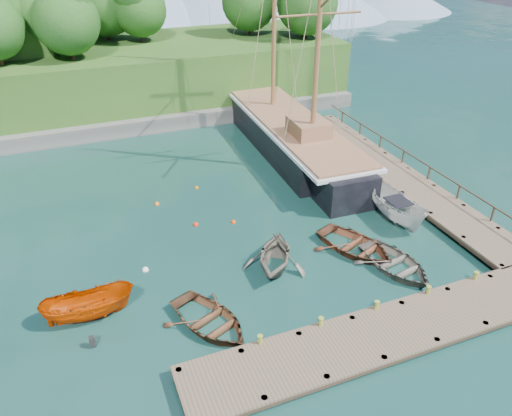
{
  "coord_description": "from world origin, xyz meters",
  "views": [
    {
      "loc": [
        -10.04,
        -19.71,
        16.89
      ],
      "look_at": [
        -0.72,
        3.6,
        2.0
      ],
      "focal_mm": 35.0,
      "sensor_mm": 36.0,
      "label": 1
    }
  ],
  "objects_px": {
    "rowboat_3": "(395,269)",
    "schooner": "(290,138)",
    "rowboat_0": "(210,326)",
    "rowboat_1": "(274,268)",
    "rowboat_2": "(355,251)",
    "cabin_boat_white": "(395,220)",
    "motorboat_orange": "(91,318)"
  },
  "relations": [
    {
      "from": "rowboat_2",
      "to": "cabin_boat_white",
      "type": "height_order",
      "value": "cabin_boat_white"
    },
    {
      "from": "rowboat_0",
      "to": "rowboat_1",
      "type": "height_order",
      "value": "rowboat_1"
    },
    {
      "from": "rowboat_2",
      "to": "rowboat_3",
      "type": "relative_size",
      "value": 1.04
    },
    {
      "from": "rowboat_0",
      "to": "motorboat_orange",
      "type": "height_order",
      "value": "motorboat_orange"
    },
    {
      "from": "rowboat_3",
      "to": "cabin_boat_white",
      "type": "xyz_separation_m",
      "value": [
        3.04,
        4.25,
        0.0
      ]
    },
    {
      "from": "motorboat_orange",
      "to": "rowboat_0",
      "type": "bearing_deg",
      "value": -114.55
    },
    {
      "from": "rowboat_0",
      "to": "motorboat_orange",
      "type": "relative_size",
      "value": 1.05
    },
    {
      "from": "motorboat_orange",
      "to": "schooner",
      "type": "xyz_separation_m",
      "value": [
        17.37,
        14.34,
        1.13
      ]
    },
    {
      "from": "rowboat_0",
      "to": "rowboat_3",
      "type": "xyz_separation_m",
      "value": [
        10.77,
        0.44,
        0.0
      ]
    },
    {
      "from": "rowboat_3",
      "to": "rowboat_1",
      "type": "bearing_deg",
      "value": 146.94
    },
    {
      "from": "rowboat_3",
      "to": "motorboat_orange",
      "type": "distance_m",
      "value": 16.11
    },
    {
      "from": "rowboat_1",
      "to": "cabin_boat_white",
      "type": "bearing_deg",
      "value": 40.81
    },
    {
      "from": "rowboat_0",
      "to": "cabin_boat_white",
      "type": "relative_size",
      "value": 0.9
    },
    {
      "from": "rowboat_0",
      "to": "schooner",
      "type": "distance_m",
      "value": 20.98
    },
    {
      "from": "rowboat_3",
      "to": "motorboat_orange",
      "type": "height_order",
      "value": "motorboat_orange"
    },
    {
      "from": "cabin_boat_white",
      "to": "motorboat_orange",
      "type": "bearing_deg",
      "value": -174.11
    },
    {
      "from": "rowboat_2",
      "to": "schooner",
      "type": "relative_size",
      "value": 0.17
    },
    {
      "from": "rowboat_3",
      "to": "schooner",
      "type": "xyz_separation_m",
      "value": [
        1.42,
        16.61,
        1.13
      ]
    },
    {
      "from": "rowboat_2",
      "to": "motorboat_orange",
      "type": "distance_m",
      "value": 14.8
    },
    {
      "from": "rowboat_0",
      "to": "rowboat_3",
      "type": "distance_m",
      "value": 10.78
    },
    {
      "from": "rowboat_1",
      "to": "rowboat_2",
      "type": "relative_size",
      "value": 0.85
    },
    {
      "from": "rowboat_0",
      "to": "rowboat_2",
      "type": "bearing_deg",
      "value": -7.46
    },
    {
      "from": "motorboat_orange",
      "to": "cabin_boat_white",
      "type": "distance_m",
      "value": 19.09
    },
    {
      "from": "rowboat_1",
      "to": "cabin_boat_white",
      "type": "height_order",
      "value": "rowboat_1"
    },
    {
      "from": "rowboat_2",
      "to": "cabin_boat_white",
      "type": "relative_size",
      "value": 0.95
    },
    {
      "from": "rowboat_1",
      "to": "cabin_boat_white",
      "type": "distance_m",
      "value": 9.29
    },
    {
      "from": "cabin_boat_white",
      "to": "rowboat_3",
      "type": "bearing_deg",
      "value": -125.66
    },
    {
      "from": "rowboat_2",
      "to": "motorboat_orange",
      "type": "height_order",
      "value": "motorboat_orange"
    },
    {
      "from": "rowboat_2",
      "to": "rowboat_3",
      "type": "bearing_deg",
      "value": -85.89
    },
    {
      "from": "motorboat_orange",
      "to": "rowboat_3",
      "type": "bearing_deg",
      "value": -95.09
    },
    {
      "from": "rowboat_0",
      "to": "schooner",
      "type": "bearing_deg",
      "value": 31.11
    },
    {
      "from": "rowboat_0",
      "to": "cabin_boat_white",
      "type": "bearing_deg",
      "value": -4.58
    }
  ]
}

